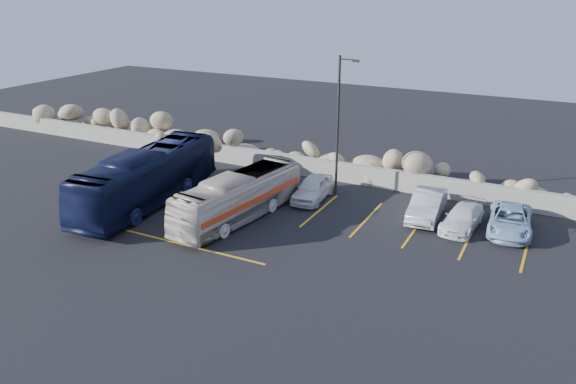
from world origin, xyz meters
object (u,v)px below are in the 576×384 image
at_px(car_a, 313,188).
at_px(car_d, 510,220).
at_px(tour_coach, 147,177).
at_px(car_b, 427,205).
at_px(car_c, 462,218).
at_px(vintage_bus, 239,197).
at_px(lamppost, 339,123).

distance_m(car_a, car_d, 10.56).
distance_m(tour_coach, car_a, 9.26).
bearing_deg(car_a, car_b, -1.48).
height_order(car_a, car_c, car_a).
xyz_separation_m(vintage_bus, car_a, (2.29, 4.25, -0.55)).
height_order(lamppost, car_d, lamppost).
bearing_deg(tour_coach, car_d, 9.87).
bearing_deg(tour_coach, car_b, 13.67).
bearing_deg(car_c, car_b, 169.32).
bearing_deg(vintage_bus, car_b, 35.03).
bearing_deg(vintage_bus, lamppost, 66.18).
distance_m(lamppost, tour_coach, 11.03).
height_order(tour_coach, car_c, tour_coach).
xyz_separation_m(car_a, car_b, (6.45, 0.31, 0.05)).
xyz_separation_m(tour_coach, car_b, (14.40, 4.98, -0.82)).
relative_size(tour_coach, car_d, 2.51).
relative_size(vintage_bus, car_d, 1.99).
bearing_deg(vintage_bus, car_d, 27.33).
height_order(vintage_bus, car_a, vintage_bus).
bearing_deg(vintage_bus, tour_coach, -168.18).
distance_m(vintage_bus, car_d, 13.67).
relative_size(lamppost, car_b, 1.86).
relative_size(vintage_bus, car_b, 2.02).
bearing_deg(lamppost, car_a, -130.76).
height_order(vintage_bus, car_b, vintage_bus).
bearing_deg(tour_coach, vintage_bus, -1.11).
bearing_deg(car_d, lamppost, 170.36).
bearing_deg(car_d, car_b, 176.04).
distance_m(tour_coach, car_c, 16.94).
height_order(vintage_bus, tour_coach, tour_coach).
relative_size(tour_coach, car_c, 2.88).
xyz_separation_m(lamppost, car_d, (9.56, -0.77, -3.69)).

